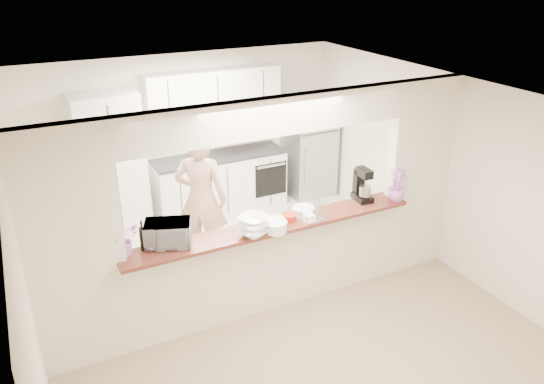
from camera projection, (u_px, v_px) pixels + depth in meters
floor at (271, 305)px, 6.28m from camera, size 6.00×6.00×0.00m
tile_overlay at (222, 246)px, 7.54m from camera, size 5.00×2.90×0.01m
partition at (271, 191)px, 5.68m from camera, size 5.00×0.15×2.50m
bar_counter at (272, 263)px, 6.05m from camera, size 3.40×0.38×1.09m
kitchen_cabinets at (180, 159)px, 8.03m from camera, size 3.15×0.62×2.25m
refrigerator at (309, 146)px, 8.94m from camera, size 0.75×0.70×1.70m
flower_left at (122, 239)px, 5.15m from camera, size 0.38×0.35×0.34m
wine_bottle_a at (143, 238)px, 5.27m from camera, size 0.06×0.06×0.32m
wine_bottle_b at (143, 239)px, 5.27m from camera, size 0.06×0.06×0.31m
toaster_oven at (168, 234)px, 5.35m from camera, size 0.54×0.45×0.25m
serving_bowls at (253, 226)px, 5.53m from camera, size 0.39×0.39×0.22m
plate_stack_a at (276, 227)px, 5.64m from camera, size 0.25×0.25×0.12m
plate_stack_b at (303, 211)px, 6.02m from camera, size 0.25×0.25×0.09m
red_bowl at (289, 218)px, 5.88m from camera, size 0.16×0.16×0.07m
tan_bowl at (277, 220)px, 5.82m from camera, size 0.17×0.17×0.08m
utensil_caddy at (314, 212)px, 5.86m from camera, size 0.27×0.17×0.25m
stand_mixer at (362, 186)px, 6.33m from camera, size 0.20×0.29×0.41m
flower_right at (397, 186)px, 6.30m from camera, size 0.26×0.26×0.40m
person at (201, 200)px, 6.81m from camera, size 0.80×0.74×1.84m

